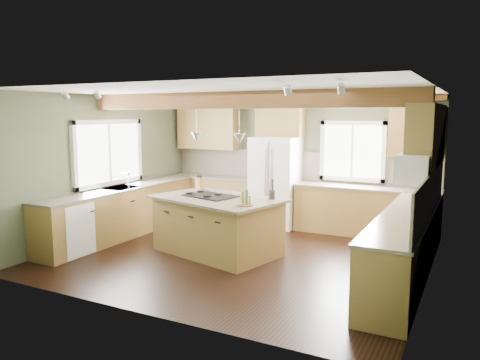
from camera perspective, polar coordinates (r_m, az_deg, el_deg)
The scene contains 37 objects.
floor at distance 7.64m, azimuth 0.09°, elevation -9.14°, with size 5.60×5.60×0.00m, color black.
ceiling at distance 7.31m, azimuth 0.10°, elevation 10.73°, with size 5.60×5.60×0.00m, color silver.
wall_back at distance 9.64m, azimuth 6.89°, elevation 2.29°, with size 5.60×5.60×0.00m, color #464F38.
wall_left at distance 8.98m, azimuth -16.02°, elevation 1.61°, with size 5.00×5.00×0.00m, color #464F38.
wall_right at distance 6.59m, azimuth 22.32°, elevation -0.93°, with size 5.00×5.00×0.00m, color #464F38.
ceiling_beam at distance 7.26m, azimuth -0.09°, elevation 9.72°, with size 5.55×0.26×0.26m, color brown.
soffit_trim at distance 9.50m, azimuth 6.81°, elevation 9.69°, with size 5.55×0.20×0.10m, color brown.
backsplash_back at distance 9.64m, azimuth 6.85°, elevation 1.75°, with size 5.58×0.03×0.58m, color brown.
backsplash_right at distance 6.65m, azimuth 22.19°, elevation -1.62°, with size 0.03×3.70×0.58m, color brown.
base_cab_back_left at distance 10.25m, azimuth -3.21°, elevation -2.18°, with size 2.02×0.60×0.88m, color brown.
counter_back_left at distance 10.18m, azimuth -3.23°, elevation 0.37°, with size 2.06×0.64×0.04m, color #433D31.
base_cab_back_right at distance 9.07m, azimuth 15.00°, elevation -3.79°, with size 2.62×0.60×0.88m, color brown.
counter_back_right at distance 8.99m, azimuth 15.11°, elevation -0.92°, with size 2.66×0.64×0.04m, color #433D31.
base_cab_left at distance 8.95m, azimuth -14.18°, elevation -3.92°, with size 0.60×3.70×0.88m, color brown.
counter_left at distance 8.87m, azimuth -14.28°, elevation -1.01°, with size 0.64×3.74×0.04m, color #433D31.
base_cab_right at distance 6.85m, azimuth 19.45°, elevation -7.83°, with size 0.60×3.70×0.88m, color brown.
counter_right at distance 6.74m, azimuth 19.63°, elevation -4.06°, with size 0.64×3.74×0.04m, color #433D31.
upper_cab_back_left at distance 10.31m, azimuth -3.88°, elevation 6.32°, with size 1.40×0.35×0.90m, color brown.
upper_cab_over_fridge at distance 9.54m, azimuth 4.91°, elevation 7.37°, with size 0.96×0.35×0.70m, color brown.
upper_cab_right at distance 7.44m, azimuth 21.86°, elevation 5.10°, with size 0.35×2.20×0.90m, color brown.
upper_cab_back_corner at distance 8.89m, azimuth 20.66°, elevation 5.55°, with size 0.90×0.35×0.90m, color brown.
window_left at distance 8.98m, azimuth -15.77°, elevation 3.22°, with size 0.04×1.60×1.05m, color white.
window_back at distance 9.27m, azimuth 13.57°, elevation 3.44°, with size 1.10×0.04×1.00m, color white.
sink at distance 8.87m, azimuth -14.28°, elevation -0.98°, with size 0.50×0.65×0.03m, color #262628.
faucet at distance 8.73m, azimuth -13.43°, elevation -0.13°, with size 0.02×0.02×0.28m, color #B2B2B7.
dishwasher at distance 8.05m, azimuth -20.27°, elevation -5.60°, with size 0.60×0.60×0.84m, color white.
oven at distance 5.62m, azimuth 17.47°, elevation -11.33°, with size 0.60×0.72×0.84m, color white.
microwave at distance 6.53m, azimuth 20.48°, elevation 1.31°, with size 0.40×0.70×0.38m, color white.
pendant_left at distance 7.79m, azimuth -5.33°, elevation 5.23°, with size 0.18×0.18×0.16m, color #B2B2B7.
pendant_right at distance 7.13m, azimuth -0.10°, elevation 5.01°, with size 0.18×0.18×0.16m, color #B2B2B7.
refrigerator at distance 9.45m, azimuth 4.34°, elevation -0.24°, with size 0.90×0.74×1.80m, color white.
island at distance 7.67m, azimuth -2.76°, elevation -5.68°, with size 1.89×1.16×0.88m, color brown.
island_top at distance 7.57m, azimuth -2.78°, elevation -2.30°, with size 2.02×1.28×0.04m, color #433D31.
cooktop at distance 7.67m, azimuth -3.62°, elevation -1.94°, with size 0.82×0.55×0.02m, color black.
knife_block at distance 8.38m, azimuth -4.95°, elevation -0.45°, with size 0.13×0.09×0.21m, color brown.
utensil_crock at distance 7.42m, azimuth 3.91°, elevation -1.79°, with size 0.11×0.11×0.14m, color #453D37.
bottle_tray at distance 6.90m, azimuth 0.57°, elevation -2.18°, with size 0.25×0.25×0.23m, color brown, non-canonical shape.
Camera 1 is at (3.33, -6.50, 2.26)m, focal length 35.00 mm.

